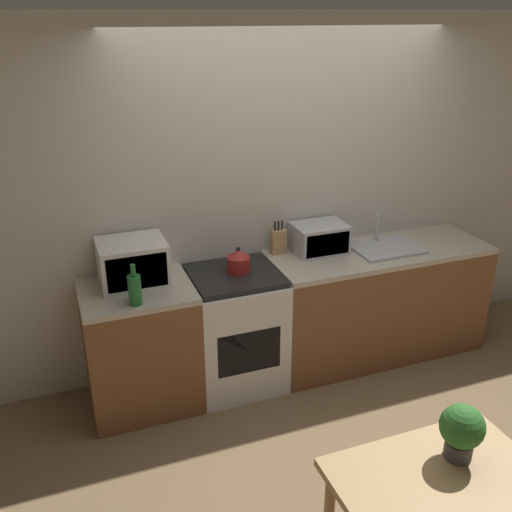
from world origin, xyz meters
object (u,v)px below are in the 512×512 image
(microwave, at_px, (133,262))
(kettle, at_px, (238,261))
(stove_range, at_px, (235,329))
(toaster_oven, at_px, (319,238))
(bottle, at_px, (135,289))
(dining_table, at_px, (445,504))

(microwave, bearing_deg, kettle, -7.28)
(stove_range, xyz_separation_m, toaster_oven, (0.73, 0.14, 0.56))
(kettle, height_order, toaster_oven, toaster_oven)
(kettle, relative_size, bottle, 0.71)
(dining_table, bearing_deg, stove_range, 97.52)
(microwave, distance_m, bottle, 0.33)
(toaster_oven, bearing_deg, bottle, -166.18)
(stove_range, xyz_separation_m, dining_table, (0.27, -2.02, 0.20))
(kettle, xyz_separation_m, dining_table, (0.23, -2.04, -0.34))
(kettle, distance_m, toaster_oven, 0.71)
(kettle, relative_size, dining_table, 0.21)
(stove_range, height_order, toaster_oven, toaster_oven)
(kettle, bearing_deg, dining_table, -83.51)
(stove_range, distance_m, toaster_oven, 0.93)
(toaster_oven, bearing_deg, dining_table, -102.08)
(stove_range, height_order, microwave, microwave)
(stove_range, relative_size, dining_table, 0.98)
(kettle, xyz_separation_m, bottle, (-0.76, -0.23, 0.02))
(microwave, bearing_deg, stove_range, -8.60)
(dining_table, bearing_deg, toaster_oven, 77.92)
(stove_range, distance_m, bottle, 0.94)
(bottle, bearing_deg, stove_range, 16.67)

